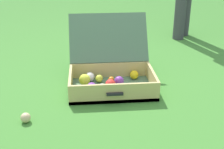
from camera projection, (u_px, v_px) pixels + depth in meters
ground_plane at (109, 86)px, 2.25m from camera, size 16.00×16.00×0.00m
open_suitcase at (110, 72)px, 2.21m from camera, size 0.60×0.63×0.48m
stray_ball_on_grass at (26, 118)px, 1.79m from camera, size 0.06×0.06×0.06m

